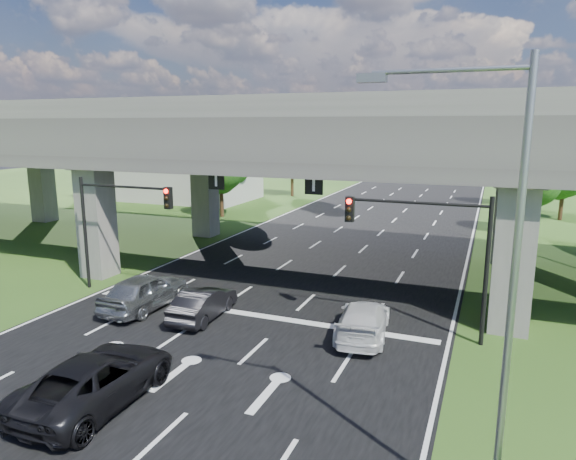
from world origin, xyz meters
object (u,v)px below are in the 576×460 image
Objects in this scene: streetlight_near at (493,267)px; car_dark at (203,303)px; car_trailing at (97,379)px; streetlight_beyond at (496,153)px; signal_left at (116,214)px; streetlight_far at (496,164)px; car_white at (363,320)px; car_silver at (145,291)px; signal_right at (431,239)px.

car_dark is (-11.90, 8.28, -5.12)m from streetlight_near.
streetlight_beyond is at bearing -105.06° from car_trailing.
signal_left is at bearing 150.98° from streetlight_near.
car_white is (-4.70, -21.00, -5.11)m from streetlight_far.
streetlight_far is at bearing 90.00° from streetlight_near.
car_dark is (3.25, -0.07, -0.16)m from car_silver.
signal_left is 11.85m from car_trailing.
signal_right is 1.23× the size of car_white.
streetlight_near is at bearing 110.46° from car_white.
streetlight_far reaches higher than car_trailing.
signal_left is 0.60× the size of streetlight_beyond.
car_silver is 8.55m from car_trailing.
streetlight_beyond is 1.74× the size of car_trailing.
streetlight_far is 31.73m from car_trailing.
car_silver is at bearing -4.55° from car_dark.
car_trailing is (3.92, -7.60, -0.06)m from car_silver.
streetlight_near reaches higher than signal_left.
car_dark is at bearing -86.07° from car_trailing.
car_dark is at bearing -118.71° from streetlight_far.
streetlight_near is 46.00m from streetlight_beyond.
car_white is (-4.70, 9.00, -5.11)m from streetlight_near.
car_silver is 0.88× the size of car_trailing.
signal_right reaches higher than car_dark.
car_silver reaches higher than car_dark.
streetlight_far is at bearing 83.53° from signal_right.
car_silver is 3.26m from car_dark.
streetlight_near is at bearing 141.90° from car_dark.
signal_right reaches higher than car_trailing.
car_silver reaches higher than car_white.
streetlight_near reaches higher than car_white.
signal_right is 1.19× the size of car_silver.
car_trailing is at bearing -111.01° from streetlight_far.
signal_right is at bearing -165.85° from car_white.
car_trailing is at bearing 44.50° from car_white.
signal_left is at bearing -116.43° from streetlight_beyond.
streetlight_beyond is 39.88m from car_dark.
streetlight_beyond is at bearing -104.34° from car_white.
streetlight_far is at bearing -112.13° from car_trailing.
streetlight_far is 2.05× the size of car_white.
signal_right is 13.39m from car_silver.
signal_left is at bearing -131.78° from streetlight_far.
car_silver is at bearing 151.13° from streetlight_near.
streetlight_near is 1.00× the size of streetlight_far.
streetlight_far is (0.00, 30.00, 0.00)m from streetlight_near.
streetlight_far is 16.00m from streetlight_beyond.
streetlight_far reaches higher than car_silver.
car_silver is 1.19× the size of car_dark.
car_dark is (6.02, -1.66, -3.46)m from signal_left.
streetlight_beyond is 2.05× the size of car_white.
streetlight_far is at bearing 48.22° from signal_left.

